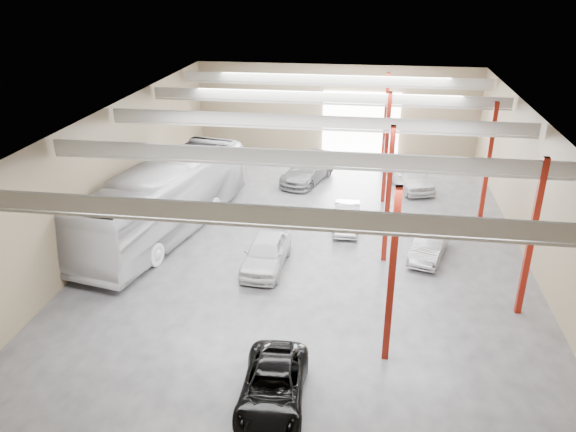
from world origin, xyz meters
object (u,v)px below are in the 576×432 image
(coach_bus, at_px, (166,199))
(car_right_far, at_px, (410,176))
(black_sedan, at_px, (273,387))
(car_row_c, at_px, (308,170))
(car_row_b, at_px, (347,217))
(car_row_a, at_px, (266,252))
(car_right_near, at_px, (429,245))

(coach_bus, distance_m, car_right_far, 16.56)
(coach_bus, height_order, black_sedan, coach_bus)
(coach_bus, xyz_separation_m, black_sedan, (8.18, -12.63, -1.32))
(coach_bus, bearing_deg, car_row_c, 64.98)
(coach_bus, height_order, car_row_b, coach_bus)
(car_row_a, distance_m, car_row_b, 6.38)
(car_row_c, bearing_deg, car_row_b, -48.47)
(car_row_a, distance_m, car_row_c, 12.62)
(car_row_b, relative_size, car_row_c, 0.74)
(car_row_a, height_order, car_row_b, car_row_a)
(black_sedan, xyz_separation_m, car_right_near, (6.10, 11.67, 0.03))
(car_row_c, relative_size, car_right_far, 1.09)
(coach_bus, bearing_deg, car_row_a, -16.58)
(car_row_c, distance_m, car_right_far, 6.97)
(black_sedan, height_order, car_row_c, car_row_c)
(car_row_c, xyz_separation_m, car_right_near, (7.49, -10.33, -0.12))
(black_sedan, relative_size, car_row_a, 0.98)
(car_row_a, bearing_deg, car_row_c, 89.53)
(car_row_b, xyz_separation_m, car_right_near, (4.37, -2.92, 0.01))
(car_right_near, height_order, car_right_far, car_right_far)
(car_row_c, bearing_deg, car_right_near, -35.34)
(black_sedan, height_order, car_row_b, car_row_b)
(car_right_near, bearing_deg, car_right_far, 108.69)
(car_row_c, bearing_deg, car_row_a, -73.92)
(car_row_b, height_order, car_row_c, car_row_c)
(car_row_b, distance_m, car_row_c, 8.03)
(car_row_a, height_order, car_right_near, car_row_a)
(black_sedan, relative_size, car_right_far, 0.93)
(coach_bus, height_order, car_row_c, coach_bus)
(car_row_c, height_order, car_right_far, car_right_far)
(car_row_b, distance_m, car_right_near, 5.26)
(car_row_a, bearing_deg, black_sedan, -75.98)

